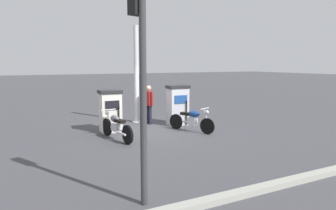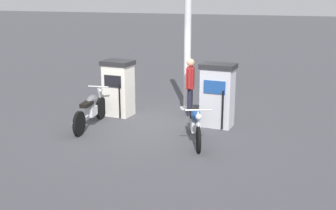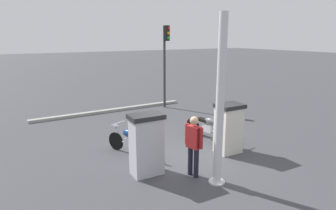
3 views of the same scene
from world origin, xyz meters
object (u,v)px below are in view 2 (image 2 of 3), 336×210
at_px(motorcycle_near_pump, 91,110).
at_px(attendant_person, 190,83).
at_px(motorcycle_far_pump, 195,123).
at_px(fuel_pump_near, 118,88).
at_px(canopy_support_pole, 188,43).
at_px(fuel_pump_far, 217,95).

distance_m(motorcycle_near_pump, attendant_person, 2.82).
distance_m(motorcycle_far_pump, attendant_person, 2.26).
xyz_separation_m(fuel_pump_near, canopy_support_pole, (-1.32, 1.56, 1.16)).
xyz_separation_m(fuel_pump_far, motorcycle_near_pump, (1.19, -2.99, -0.38)).
distance_m(fuel_pump_near, motorcycle_far_pump, 2.99).
distance_m(fuel_pump_near, motorcycle_near_pump, 1.25).
bearing_deg(motorcycle_near_pump, fuel_pump_far, 111.69).
xyz_separation_m(fuel_pump_near, motorcycle_far_pump, (1.34, 2.66, -0.32)).
height_order(attendant_person, canopy_support_pole, canopy_support_pole).
distance_m(motorcycle_far_pump, canopy_support_pole, 3.24).
bearing_deg(motorcycle_far_pump, canopy_support_pole, -157.48).
height_order(fuel_pump_near, motorcycle_far_pump, fuel_pump_near).
xyz_separation_m(motorcycle_near_pump, canopy_support_pole, (-2.51, 1.73, 1.50)).
bearing_deg(motorcycle_near_pump, canopy_support_pole, 145.39).
distance_m(fuel_pump_far, motorcycle_near_pump, 3.24).
bearing_deg(fuel_pump_far, fuel_pump_near, -90.00).
relative_size(fuel_pump_near, motorcycle_far_pump, 0.84).
bearing_deg(motorcycle_far_pump, fuel_pump_far, 173.52).
xyz_separation_m(fuel_pump_near, fuel_pump_far, (-0.00, 2.81, 0.04)).
height_order(fuel_pump_near, fuel_pump_far, fuel_pump_far).
bearing_deg(attendant_person, motorcycle_far_pump, 21.47).
bearing_deg(attendant_person, canopy_support_pole, -153.93).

